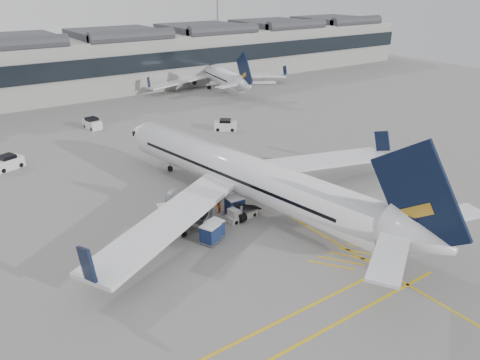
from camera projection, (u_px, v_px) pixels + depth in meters
ground at (217, 254)px, 41.22m from camera, size 220.00×220.00×0.00m
terminal at (23, 68)px, 92.98m from camera, size 200.00×20.45×12.40m
apron_markings at (244, 189)px, 54.02m from camera, size 0.25×60.00×0.01m
airliner_main at (247, 176)px, 48.54m from camera, size 40.60×44.67×11.93m
airliner_far at (216, 74)px, 104.79m from camera, size 32.86×36.18×9.68m
belt_loader at (241, 214)px, 47.18m from camera, size 4.23×1.76×1.69m
baggage_cart_a at (214, 229)px, 43.51m from camera, size 1.94×1.73×1.74m
baggage_cart_b at (235, 205)px, 47.88m from camera, size 1.89×1.59×1.90m
baggage_cart_c at (167, 214)px, 46.10m from camera, size 2.20×1.99×1.93m
baggage_cart_d at (210, 233)px, 42.67m from camera, size 2.13×1.98×1.80m
ramp_agent_a at (190, 201)px, 48.99m from camera, size 0.83×0.68×1.94m
ramp_agent_b at (218, 206)px, 48.34m from camera, size 0.96×0.95×1.57m
pushback_tug at (172, 231)px, 43.78m from camera, size 2.52×1.58×1.40m
safety_cone_nose at (189, 168)px, 59.40m from camera, size 0.40×0.40×0.56m
safety_cone_engine at (295, 193)px, 52.35m from camera, size 0.35×0.35×0.49m
service_van_left at (8, 163)px, 59.55m from camera, size 4.00×2.96×1.85m
service_van_mid at (92, 124)px, 75.83m from camera, size 2.26×3.74×1.81m
service_van_right at (225, 125)px, 74.91m from camera, size 3.83×3.53×1.80m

